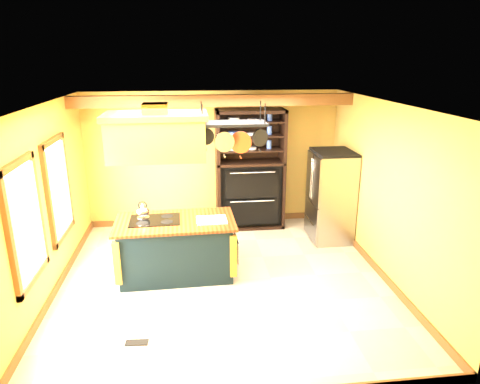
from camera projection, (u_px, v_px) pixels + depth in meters
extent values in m
plane|color=beige|center=(224.00, 280.00, 6.65)|extent=(5.00, 5.00, 0.00)
plane|color=white|center=(221.00, 105.00, 5.83)|extent=(5.00, 5.00, 0.00)
cube|color=gold|center=(213.00, 159.00, 8.61)|extent=(5.00, 0.02, 2.70)
cube|color=gold|center=(245.00, 285.00, 3.88)|extent=(5.00, 0.02, 2.70)
cube|color=gold|center=(44.00, 205.00, 5.96)|extent=(0.02, 5.00, 2.70)
cube|color=gold|center=(386.00, 192.00, 6.52)|extent=(0.02, 5.00, 2.70)
cube|color=brown|center=(214.00, 101.00, 7.48)|extent=(5.00, 0.15, 0.20)
cube|color=brown|center=(25.00, 223.00, 5.19)|extent=(0.06, 1.06, 1.56)
cube|color=white|center=(28.00, 223.00, 5.20)|extent=(0.02, 0.85, 1.34)
cube|color=brown|center=(58.00, 189.00, 6.52)|extent=(0.06, 1.06, 1.56)
cube|color=white|center=(60.00, 189.00, 6.52)|extent=(0.02, 0.85, 1.34)
cube|color=black|center=(176.00, 249.00, 6.72)|extent=(1.71, 0.96, 0.88)
cube|color=brown|center=(175.00, 222.00, 6.58)|extent=(1.86, 1.06, 0.04)
cube|color=black|center=(155.00, 220.00, 6.58)|extent=(0.78, 0.55, 0.01)
ellipsoid|color=silver|center=(143.00, 211.00, 6.64)|extent=(0.20, 0.20, 0.16)
cube|color=white|center=(212.00, 220.00, 6.57)|extent=(0.47, 0.37, 0.02)
cube|color=#A67C29|center=(157.00, 139.00, 6.17)|extent=(1.38, 0.74, 0.58)
cube|color=brown|center=(156.00, 116.00, 6.07)|extent=(1.46, 0.83, 0.08)
cube|color=#A67C29|center=(155.00, 111.00, 6.04)|extent=(0.35, 0.35, 0.22)
cube|color=black|center=(233.00, 124.00, 6.23)|extent=(0.98, 0.49, 0.04)
cylinder|color=black|center=(202.00, 115.00, 5.95)|extent=(0.02, 0.02, 0.30)
cylinder|color=black|center=(260.00, 111.00, 6.42)|extent=(0.02, 0.02, 0.30)
cylinder|color=black|center=(206.00, 136.00, 6.34)|extent=(0.26, 0.04, 0.26)
cylinder|color=silver|center=(224.00, 142.00, 6.20)|extent=(0.30, 0.04, 0.30)
cylinder|color=#C65031|center=(241.00, 142.00, 6.43)|extent=(0.33, 0.04, 0.33)
cylinder|color=black|center=(260.00, 138.00, 6.24)|extent=(0.26, 0.04, 0.26)
cube|color=gray|center=(331.00, 197.00, 7.96)|extent=(0.69, 0.85, 1.66)
cube|color=gray|center=(317.00, 182.00, 7.61)|extent=(0.03, 0.41, 0.90)
cube|color=gray|center=(310.00, 176.00, 8.01)|extent=(0.03, 0.41, 0.90)
cube|color=gray|center=(311.00, 220.00, 8.06)|extent=(0.03, 0.81, 0.70)
cube|color=black|center=(328.00, 236.00, 8.21)|extent=(0.66, 0.81, 0.06)
cube|color=black|center=(248.00, 167.00, 8.69)|extent=(1.34, 0.06, 2.37)
cube|color=black|center=(218.00, 171.00, 8.38)|extent=(0.06, 0.57, 2.37)
cube|color=black|center=(282.00, 169.00, 8.52)|extent=(0.06, 0.57, 2.37)
cube|color=black|center=(250.00, 162.00, 8.41)|extent=(1.34, 0.57, 0.05)
cube|color=black|center=(250.00, 193.00, 8.63)|extent=(1.22, 0.47, 1.28)
cube|color=black|center=(252.00, 184.00, 8.23)|extent=(1.05, 0.04, 0.57)
cube|color=black|center=(252.00, 212.00, 8.40)|extent=(1.05, 0.04, 0.52)
cube|color=black|center=(250.00, 149.00, 8.33)|extent=(1.22, 0.51, 0.02)
cube|color=black|center=(250.00, 135.00, 8.24)|extent=(1.22, 0.51, 0.02)
cube|color=black|center=(251.00, 121.00, 8.16)|extent=(1.22, 0.51, 0.03)
cylinder|color=white|center=(234.00, 148.00, 8.23)|extent=(0.22, 0.22, 0.07)
cylinder|color=#4263BA|center=(269.00, 130.00, 8.20)|extent=(0.10, 0.10, 0.17)
cube|color=black|center=(137.00, 343.00, 5.21)|extent=(0.29, 0.14, 0.01)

